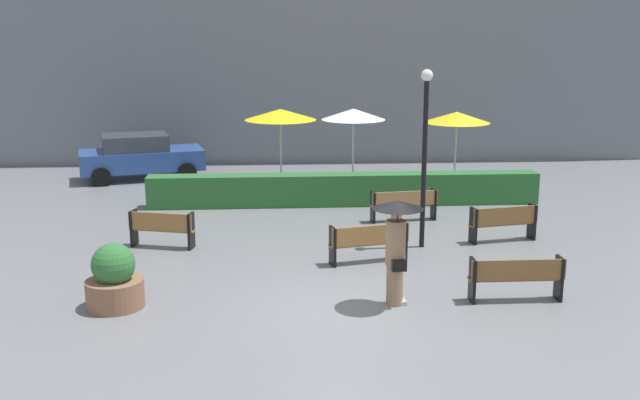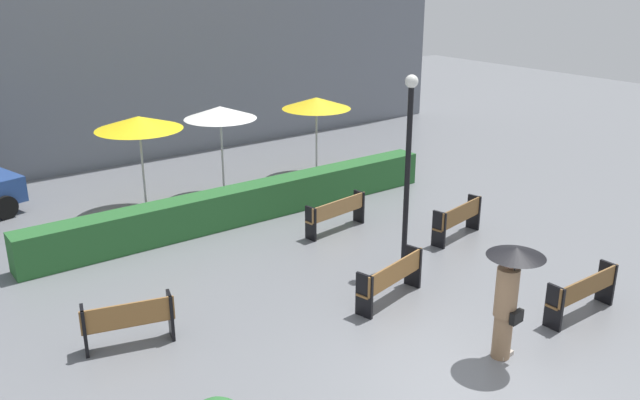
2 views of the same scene
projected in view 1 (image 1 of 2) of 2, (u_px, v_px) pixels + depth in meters
The scene contains 15 objects.
ground_plane at pixel (348, 308), 14.17m from camera, with size 60.00×60.00×0.00m, color slate.
bench_far_left at pixel (161, 227), 17.93m from camera, with size 1.61×0.74×0.88m.
bench_far_right at pixel (504, 221), 18.42m from camera, with size 1.75×0.67×0.90m.
bench_back_row at pixel (404, 203), 20.37m from camera, with size 1.88×0.59×0.85m.
bench_mid_center at pixel (369, 240), 16.77m from camera, with size 1.85×0.77×0.89m.
bench_near_right at pixel (517, 276), 14.39m from camera, with size 1.84×0.37×0.87m.
pedestrian_with_umbrella at pixel (396, 238), 14.01m from camera, with size 0.96×0.96×2.08m.
planter_pot at pixel (114, 280), 14.11m from camera, with size 1.10×1.10×1.26m.
lamp_post at pixel (425, 141), 17.53m from camera, with size 0.28×0.28×4.26m.
patio_umbrella_yellow at pixel (280, 115), 23.89m from camera, with size 2.30×2.30×2.64m.
patio_umbrella_white at pixel (353, 114), 23.88m from camera, with size 2.05×2.05×2.65m.
patio_umbrella_yellow_far at pixel (457, 117), 24.14m from camera, with size 2.15×2.15×2.53m.
hedge_strip at pixel (344, 189), 22.27m from camera, with size 11.65×0.70×0.94m, color #28602D.
building_facade at pixel (307, 23), 28.51m from camera, with size 28.00×1.20×10.69m, color slate.
parked_car at pixel (140, 156), 26.02m from camera, with size 4.51×2.79×1.57m.
Camera 1 is at (-1.39, -13.27, 5.22)m, focal length 41.88 mm.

